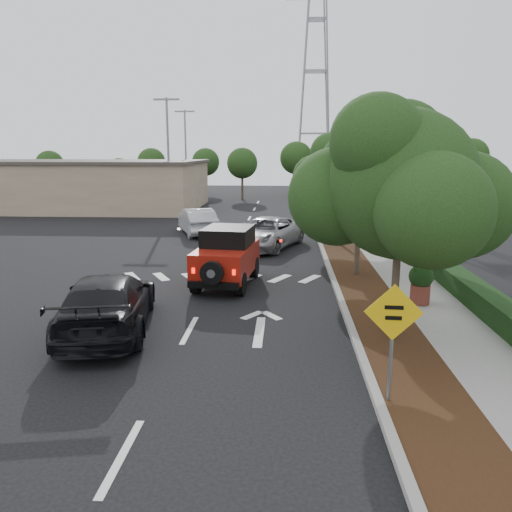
# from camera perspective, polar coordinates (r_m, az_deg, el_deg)

# --- Properties ---
(ground) EXTENTS (120.00, 120.00, 0.00)m
(ground) POSITION_cam_1_polar(r_m,az_deg,el_deg) (14.49, -7.62, -8.40)
(ground) COLOR black
(ground) RESTS_ON ground
(curb) EXTENTS (0.20, 70.00, 0.15)m
(curb) POSITION_cam_1_polar(r_m,az_deg,el_deg) (25.88, 7.54, 0.85)
(curb) COLOR #9E9B93
(curb) RESTS_ON ground
(planting_strip) EXTENTS (1.80, 70.00, 0.12)m
(planting_strip) POSITION_cam_1_polar(r_m,az_deg,el_deg) (25.97, 9.74, 0.79)
(planting_strip) COLOR black
(planting_strip) RESTS_ON ground
(sidewalk) EXTENTS (2.00, 70.00, 0.12)m
(sidewalk) POSITION_cam_1_polar(r_m,az_deg,el_deg) (26.26, 13.86, 0.73)
(sidewalk) COLOR gray
(sidewalk) RESTS_ON ground
(hedge) EXTENTS (0.80, 70.00, 0.80)m
(hedge) POSITION_cam_1_polar(r_m,az_deg,el_deg) (26.49, 16.88, 1.41)
(hedge) COLOR black
(hedge) RESTS_ON ground
(commercial_building) EXTENTS (22.00, 12.00, 4.00)m
(commercial_building) POSITION_cam_1_polar(r_m,az_deg,el_deg) (47.28, -20.11, 7.59)
(commercial_building) COLOR gray
(commercial_building) RESTS_ON ground
(transmission_tower) EXTENTS (7.00, 4.00, 28.00)m
(transmission_tower) POSITION_cam_1_polar(r_m,az_deg,el_deg) (61.62, 6.48, 7.22)
(transmission_tower) COLOR slate
(transmission_tower) RESTS_ON ground
(street_tree_near) EXTENTS (3.80, 3.80, 5.92)m
(street_tree_near) POSITION_cam_1_polar(r_m,az_deg,el_deg) (14.08, 15.28, -9.35)
(street_tree_near) COLOR black
(street_tree_near) RESTS_ON ground
(street_tree_mid) EXTENTS (3.20, 3.20, 5.32)m
(street_tree_mid) POSITION_cam_1_polar(r_m,az_deg,el_deg) (20.66, 11.37, -2.33)
(street_tree_mid) COLOR black
(street_tree_mid) RESTS_ON ground
(street_tree_far) EXTENTS (3.40, 3.40, 5.62)m
(street_tree_far) POSITION_cam_1_polar(r_m,az_deg,el_deg) (26.96, 9.50, 1.07)
(street_tree_far) COLOR black
(street_tree_far) RESTS_ON ground
(light_pole_a) EXTENTS (2.00, 0.22, 9.00)m
(light_pole_a) POSITION_cam_1_polar(r_m,az_deg,el_deg) (40.70, -9.75, 4.71)
(light_pole_a) COLOR slate
(light_pole_a) RESTS_ON ground
(light_pole_b) EXTENTS (2.00, 0.22, 9.00)m
(light_pole_b) POSITION_cam_1_polar(r_m,az_deg,el_deg) (52.57, -7.88, 6.38)
(light_pole_b) COLOR slate
(light_pole_b) RESTS_ON ground
(red_jeep) EXTENTS (2.31, 4.38, 2.17)m
(red_jeep) POSITION_cam_1_polar(r_m,az_deg,el_deg) (19.01, -3.25, 0.07)
(red_jeep) COLOR black
(red_jeep) RESTS_ON ground
(silver_suv_ahead) EXTENTS (4.43, 6.24, 1.58)m
(silver_suv_ahead) POSITION_cam_1_polar(r_m,az_deg,el_deg) (26.14, 1.16, 2.65)
(silver_suv_ahead) COLOR #96979D
(silver_suv_ahead) RESTS_ON ground
(black_suv_oncoming) EXTENTS (3.27, 5.97, 1.64)m
(black_suv_oncoming) POSITION_cam_1_polar(r_m,az_deg,el_deg) (14.69, -16.59, -5.16)
(black_suv_oncoming) COLOR black
(black_suv_oncoming) RESTS_ON ground
(silver_sedan_oncoming) EXTENTS (3.27, 5.10, 1.59)m
(silver_sedan_oncoming) POSITION_cam_1_polar(r_m,az_deg,el_deg) (30.69, -6.69, 3.98)
(silver_sedan_oncoming) COLOR #B2B5BA
(silver_sedan_oncoming) RESTS_ON ground
(parked_suv) EXTENTS (4.27, 2.92, 1.35)m
(parked_suv) POSITION_cam_1_polar(r_m,az_deg,el_deg) (40.99, -13.35, 5.56)
(parked_suv) COLOR #ACB0B4
(parked_suv) RESTS_ON ground
(speed_hump_sign) EXTENTS (1.13, 0.12, 2.40)m
(speed_hump_sign) POSITION_cam_1_polar(r_m,az_deg,el_deg) (10.12, 15.35, -7.83)
(speed_hump_sign) COLOR slate
(speed_hump_sign) RESTS_ON ground
(terracotta_planter) EXTENTS (0.78, 0.78, 1.37)m
(terracotta_planter) POSITION_cam_1_polar(r_m,az_deg,el_deg) (16.99, 18.34, -2.61)
(terracotta_planter) COLOR brown
(terracotta_planter) RESTS_ON ground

